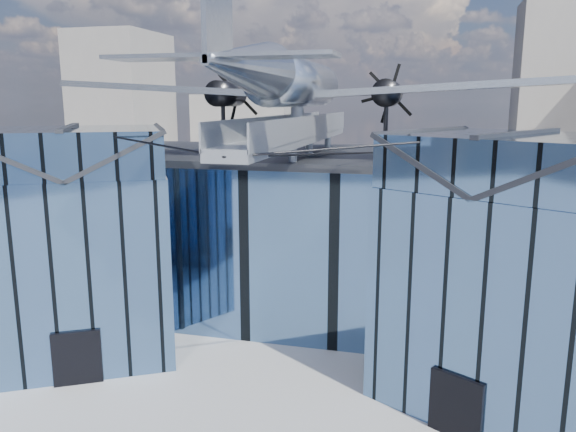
# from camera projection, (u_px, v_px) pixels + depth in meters

# --- Properties ---
(ground_plane) EXTENTS (120.00, 120.00, 0.00)m
(ground_plane) POSITION_uv_depth(u_px,v_px,m) (278.00, 362.00, 28.58)
(ground_plane) COLOR gray
(museum) EXTENTS (32.88, 24.50, 17.60)m
(museum) POSITION_uv_depth(u_px,v_px,m) (304.00, 231.00, 32.99)
(museum) COLOR #4A6D98
(museum) RESTS_ON ground
(bg_towers) EXTENTS (77.00, 24.50, 26.00)m
(bg_towers) POSITION_uv_depth(u_px,v_px,m) (390.00, 125.00, 74.11)
(bg_towers) COLOR gray
(bg_towers) RESTS_ON ground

